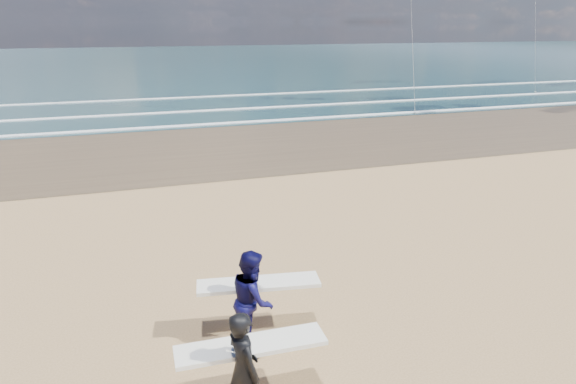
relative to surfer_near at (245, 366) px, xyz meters
name	(u,v)px	position (x,y,z in m)	size (l,w,h in m)	color
wet_sand_strip	(521,123)	(20.44, 17.66, -0.91)	(220.00, 12.00, 0.01)	brown
ocean	(266,60)	(20.44, 71.66, -0.91)	(220.00, 100.00, 0.02)	#1B3A3C
foam_breakers	(424,98)	(20.44, 27.76, -0.87)	(220.00, 11.70, 0.05)	white
surfer_near	(245,366)	(0.00, 0.00, 0.00)	(2.21, 1.02, 1.80)	black
surfer_far	(253,299)	(0.57, 1.75, 0.01)	(2.25, 1.28, 1.83)	#0C0A3C
kite_1	(411,2)	(16.81, 24.54, 5.77)	(6.07, 4.77, 11.96)	slate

